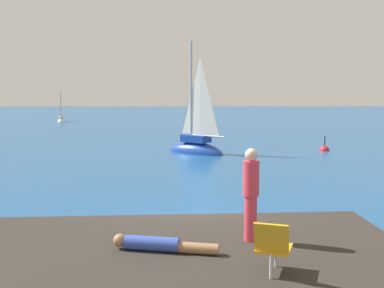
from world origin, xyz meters
name	(u,v)px	position (x,y,z in m)	size (l,w,h in m)	color
ground_plane	(191,237)	(0.00, 0.00, 0.00)	(160.00, 160.00, 0.00)	navy
shore_ledge	(178,281)	(-0.23, -3.89, 0.49)	(7.71, 4.68, 0.98)	#2D2823
boulder_seaward	(296,255)	(2.28, -1.30, 0.00)	(0.93, 0.74, 0.51)	#292224
boulder_inland	(263,251)	(1.60, -1.07, 0.00)	(1.13, 0.90, 0.62)	#302A21
sailboat_near	(196,146)	(0.38, 15.03, 0.36)	(3.53, 3.12, 6.72)	#193D99
sailboat_far	(61,120)	(-13.47, 39.50, 0.19)	(0.88, 1.97, 3.58)	white
person_sunbather	(160,244)	(-0.53, -3.85, 1.09)	(1.74, 0.53, 0.25)	#334CB2
person_standing	(251,192)	(1.01, -3.30, 1.84)	(0.28, 0.28, 1.62)	#DB384C
beach_chair	(273,245)	(1.13, -4.85, 1.42)	(0.65, 0.72, 0.80)	orange
marker_buoy	(324,151)	(7.76, 15.94, 0.01)	(0.56, 0.56, 1.13)	red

